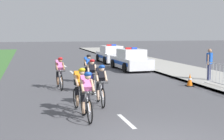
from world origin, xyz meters
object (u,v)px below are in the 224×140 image
object	(u,v)px
traffic_cone_far	(190,80)
spectator_closest	(209,62)
cyclist_sixth	(88,68)
cyclist_fourth	(92,75)
cyclist_fifth	(60,72)
cyclist_third	(101,84)
police_car_nearest	(131,60)
police_car_second	(111,55)
cyclist_lead	(86,94)
cyclist_second	(80,89)
crowd_barrier_middle	(220,75)

from	to	relation	value
traffic_cone_far	spectator_closest	distance (m)	2.10
cyclist_sixth	cyclist_fourth	bearing A→B (deg)	-97.25
cyclist_fourth	cyclist_fifth	size ratio (longest dim) A/B	1.00
cyclist_fifth	cyclist_third	bearing A→B (deg)	-73.24
cyclist_third	cyclist_fourth	world-z (taller)	same
cyclist_sixth	spectator_closest	distance (m)	6.54
cyclist_fourth	police_car_nearest	world-z (taller)	police_car_nearest
cyclist_sixth	traffic_cone_far	size ratio (longest dim) A/B	2.69
cyclist_sixth	spectator_closest	world-z (taller)	spectator_closest
cyclist_sixth	traffic_cone_far	xyz separation A→B (m)	(4.70, -2.40, -0.48)
cyclist_sixth	police_car_nearest	xyz separation A→B (m)	(4.04, 4.90, -0.11)
police_car_second	traffic_cone_far	distance (m)	12.77
police_car_nearest	spectator_closest	xyz separation A→B (m)	(2.34, -6.31, 0.40)
cyclist_fourth	cyclist_lead	bearing A→B (deg)	-103.51
cyclist_third	cyclist_fourth	distance (m)	2.39
cyclist_second	cyclist_fourth	distance (m)	3.31
police_car_nearest	police_car_second	world-z (taller)	same
cyclist_lead	police_car_second	world-z (taller)	police_car_second
cyclist_second	police_car_nearest	distance (m)	12.10
cyclist_fourth	spectator_closest	bearing A→B (deg)	11.38
cyclist_fourth	crowd_barrier_middle	size ratio (longest dim) A/B	0.74
cyclist_sixth	crowd_barrier_middle	distance (m)	6.64
cyclist_fourth	cyclist_sixth	world-z (taller)	same
cyclist_fifth	traffic_cone_far	bearing A→B (deg)	-8.79
cyclist_fifth	spectator_closest	world-z (taller)	spectator_closest
cyclist_fourth	traffic_cone_far	size ratio (longest dim) A/B	2.69
cyclist_fifth	police_car_second	world-z (taller)	police_car_second
cyclist_lead	cyclist_third	bearing A→B (deg)	64.30
cyclist_fourth	cyclist_fifth	xyz separation A→B (m)	(-1.27, 1.35, 0.00)
cyclist_sixth	police_car_nearest	bearing A→B (deg)	50.49
crowd_barrier_middle	traffic_cone_far	world-z (taller)	crowd_barrier_middle
traffic_cone_far	cyclist_fifth	bearing A→B (deg)	171.21
cyclist_third	cyclist_fourth	size ratio (longest dim) A/B	1.00
cyclist_fourth	police_car_nearest	bearing A→B (deg)	60.21
police_car_second	traffic_cone_far	xyz separation A→B (m)	(0.66, -12.74, -0.37)
cyclist_fourth	spectator_closest	size ratio (longest dim) A/B	1.03
police_car_second	traffic_cone_far	world-z (taller)	police_car_second
crowd_barrier_middle	cyclist_fifth	bearing A→B (deg)	165.43
cyclist_fifth	cyclist_sixth	xyz separation A→B (m)	(1.62, 1.42, 0.00)
police_car_nearest	cyclist_lead	bearing A→B (deg)	-114.48
cyclist_second	traffic_cone_far	size ratio (longest dim) A/B	2.68
cyclist_third	crowd_barrier_middle	distance (m)	6.50
cyclist_lead	cyclist_fifth	bearing A→B (deg)	92.74
cyclist_third	police_car_nearest	distance (m)	11.03
cyclist_second	cyclist_sixth	xyz separation A→B (m)	(1.39, 5.92, 0.00)
cyclist_second	crowd_barrier_middle	xyz separation A→B (m)	(7.13, 2.58, -0.14)
cyclist_lead	crowd_barrier_middle	world-z (taller)	cyclist_lead
cyclist_second	traffic_cone_far	world-z (taller)	cyclist_second
cyclist_fifth	traffic_cone_far	distance (m)	6.41
cyclist_second	police_car_second	world-z (taller)	police_car_second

